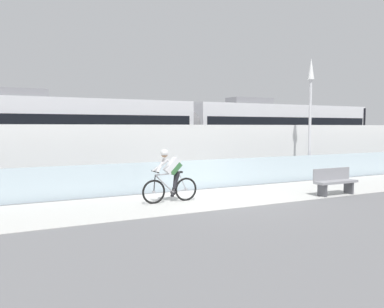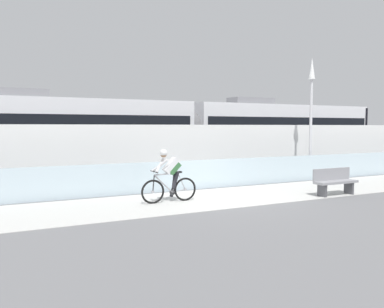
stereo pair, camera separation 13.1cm
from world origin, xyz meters
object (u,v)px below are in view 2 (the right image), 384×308
at_px(tram, 187,134).
at_px(cyclist_on_bike, 169,177).
at_px(bench, 334,181).
at_px(lamp_post_antenna, 311,103).

relative_size(tram, cyclist_on_bike, 12.75).
relative_size(tram, bench, 14.10).
relative_size(cyclist_on_bike, lamp_post_antenna, 0.34).
bearing_deg(lamp_post_antenna, tram, 127.92).
xyz_separation_m(lamp_post_antenna, bench, (-2.13, -3.44, -2.81)).
bearing_deg(cyclist_on_bike, tram, 60.70).
bearing_deg(tram, lamp_post_antenna, -52.08).
height_order(tram, lamp_post_antenna, lamp_post_antenna).
bearing_deg(tram, bench, -79.33).
distance_m(tram, bench, 8.40).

